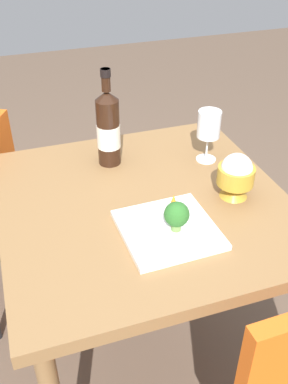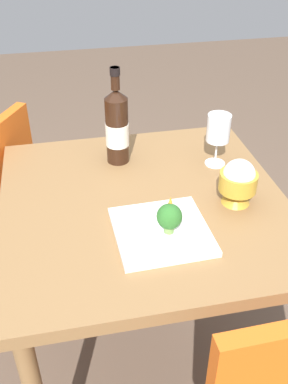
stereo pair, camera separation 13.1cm
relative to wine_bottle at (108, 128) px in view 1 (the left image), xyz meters
The scene contains 8 objects.
ground_plane 0.92m from the wine_bottle, ahead, with size 8.00×8.00×0.00m, color brown.
dining_table 0.33m from the wine_bottle, ahead, with size 0.85×0.85×0.76m.
wine_bottle is the anchor object (origin of this frame).
wine_glass 0.33m from the wine_bottle, 74.34° to the left, with size 0.08×0.08×0.18m.
rice_bowl 0.44m from the wine_bottle, 44.46° to the left, with size 0.11×0.11×0.14m.
serving_plate 0.43m from the wine_bottle, ahead, with size 0.26×0.26×0.02m.
broccoli_floret 0.43m from the wine_bottle, ahead, with size 0.07×0.07×0.09m.
carrot_garnish_left 0.36m from the wine_bottle, 15.51° to the left, with size 0.03×0.03×0.05m.
Camera 1 is at (1.02, -0.34, 1.54)m, focal length 41.52 mm.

